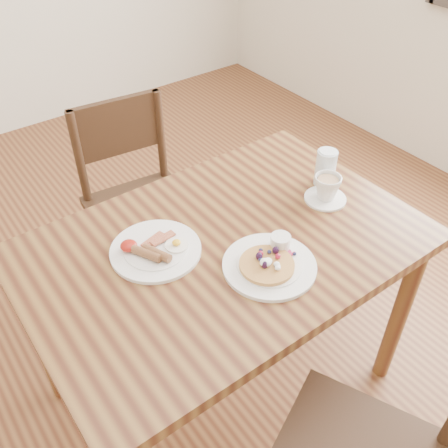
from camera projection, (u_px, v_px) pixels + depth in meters
name	position (u px, v px, depth m)	size (l,w,h in m)	color
ground	(224.00, 381.00, 1.99)	(5.00, 5.00, 0.00)	#572C19
dining_table	(224.00, 265.00, 1.57)	(1.20, 0.80, 0.75)	brown
chair_far	(138.00, 197.00, 2.11)	(0.46, 0.46, 0.88)	#311B11
pancake_plate	(270.00, 262.00, 1.42)	(0.27, 0.27, 0.06)	white
breakfast_plate	(154.00, 250.00, 1.47)	(0.27, 0.27, 0.04)	white
teacup_saucer	(327.00, 189.00, 1.64)	(0.14, 0.14, 0.09)	white
water_glass	(326.00, 168.00, 1.70)	(0.07, 0.07, 0.13)	silver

